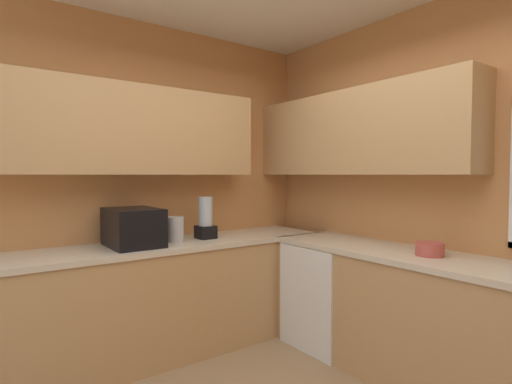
{
  "coord_description": "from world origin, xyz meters",
  "views": [
    {
      "loc": [
        1.47,
        -1.17,
        1.45
      ],
      "look_at": [
        -0.8,
        0.49,
        1.33
      ],
      "focal_mm": 28.08,
      "sensor_mm": 36.0,
      "label": 1
    }
  ],
  "objects": [
    {
      "name": "blender_appliance",
      "position": [
        -1.55,
        0.5,
        1.06
      ],
      "size": [
        0.15,
        0.15,
        0.36
      ],
      "color": "black",
      "rests_on": "counter_run_left"
    },
    {
      "name": "dishwasher",
      "position": [
        -0.89,
        1.34,
        0.43
      ],
      "size": [
        0.6,
        0.6,
        0.86
      ],
      "primitive_type": "cube",
      "color": "white",
      "rests_on": "ground_plane"
    },
    {
      "name": "counter_run_left",
      "position": [
        -1.55,
        0.0,
        0.45
      ],
      "size": [
        0.65,
        3.08,
        0.9
      ],
      "color": "tan",
      "rests_on": "ground_plane"
    },
    {
      "name": "counter_run_back",
      "position": [
        0.21,
        1.37,
        0.45
      ],
      "size": [
        2.92,
        0.65,
        0.9
      ],
      "color": "tan",
      "rests_on": "ground_plane"
    },
    {
      "name": "kettle",
      "position": [
        -1.53,
        0.22,
        1.0
      ],
      "size": [
        0.13,
        0.13,
        0.21
      ],
      "primitive_type": "cylinder",
      "color": "#B7B7BC",
      "rests_on": "counter_run_left"
    },
    {
      "name": "microwave",
      "position": [
        -1.55,
        -0.13,
        1.05
      ],
      "size": [
        0.48,
        0.36,
        0.29
      ],
      "primitive_type": "cube",
      "color": "black",
      "rests_on": "counter_run_left"
    },
    {
      "name": "room_shell",
      "position": [
        -0.34,
        0.48,
        1.81
      ],
      "size": [
        3.83,
        3.47,
        2.8
      ],
      "color": "#C6844C",
      "rests_on": "ground_plane"
    },
    {
      "name": "bowl",
      "position": [
        0.0,
        1.37,
        0.95
      ],
      "size": [
        0.19,
        0.19,
        0.09
      ],
      "primitive_type": "cylinder",
      "color": "#B74C42",
      "rests_on": "counter_run_back"
    }
  ]
}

